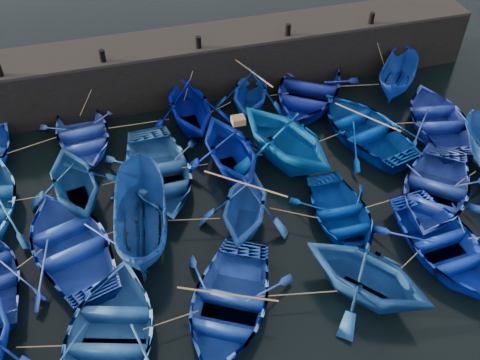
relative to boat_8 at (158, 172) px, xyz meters
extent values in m
plane|color=black|center=(2.79, -4.60, -0.54)|extent=(120.00, 120.00, 0.00)
cube|color=black|center=(2.79, 5.90, 0.71)|extent=(26.00, 2.50, 2.50)
cube|color=black|center=(2.79, 5.90, 2.02)|extent=(26.00, 2.50, 0.12)
cylinder|color=black|center=(-1.21, 5.00, 2.33)|extent=(0.24, 0.24, 0.50)
cylinder|color=black|center=(2.79, 5.00, 2.33)|extent=(0.24, 0.24, 0.50)
cylinder|color=black|center=(6.79, 5.00, 2.33)|extent=(0.24, 0.24, 0.50)
cylinder|color=black|center=(10.79, 5.00, 2.33)|extent=(0.24, 0.24, 0.50)
imported|color=blue|center=(-2.60, 3.23, -0.07)|extent=(3.72, 4.86, 0.94)
imported|color=#000B88|center=(1.88, 3.14, 0.56)|extent=(3.76, 4.31, 2.20)
imported|color=#0A35A4|center=(4.70, 3.63, 0.43)|extent=(4.40, 4.66, 1.94)
imported|color=navy|center=(7.39, 3.59, 0.06)|extent=(6.69, 7.12, 1.20)
imported|color=#123CA9|center=(11.59, 3.13, 0.22)|extent=(3.69, 4.01, 1.54)
imported|color=navy|center=(-3.00, -0.13, 0.50)|extent=(4.00, 4.45, 2.08)
imported|color=#235894|center=(0.00, 0.00, 0.00)|extent=(3.87, 5.33, 1.09)
imported|color=#001384|center=(2.81, -0.05, 0.58)|extent=(4.09, 4.61, 2.24)
imported|color=#034E9D|center=(4.99, -0.10, 0.73)|extent=(5.71, 6.06, 2.54)
imported|color=#003693|center=(8.66, 0.37, -0.01)|extent=(4.88, 5.94, 1.07)
imported|color=navy|center=(11.95, 0.07, -0.03)|extent=(4.44, 5.54, 1.02)
imported|color=blue|center=(-3.34, -2.63, -0.01)|extent=(5.02, 6.01, 1.07)
imported|color=navy|center=(-0.98, -2.51, 0.38)|extent=(2.42, 4.95, 1.84)
imported|color=blue|center=(2.54, -2.90, 0.43)|extent=(4.43, 4.68, 1.94)
imported|color=#0136A1|center=(5.79, -3.80, -0.12)|extent=(3.05, 4.19, 0.85)
imported|color=#233DA3|center=(9.53, -3.63, -0.03)|extent=(5.94, 6.10, 1.03)
imported|color=#235AA1|center=(-2.42, -6.45, 0.01)|extent=(5.23, 6.24, 1.11)
imported|color=blue|center=(1.03, -6.29, -0.04)|extent=(5.42, 5.95, 1.01)
imported|color=navy|center=(5.24, -6.76, 0.55)|extent=(5.38, 5.46, 2.18)
imported|color=#0D30CE|center=(8.47, -6.03, -0.04)|extent=(3.78, 5.06, 1.00)
cube|color=olive|center=(3.11, -0.05, 1.83)|extent=(0.48, 0.41, 0.26)
cylinder|color=tan|center=(-4.63, 2.93, 0.01)|extent=(2.26, 0.64, 0.04)
cylinder|color=tan|center=(-0.36, 3.19, 0.01)|extent=(2.68, 0.13, 0.04)
cylinder|color=tan|center=(3.29, 3.39, 0.01)|extent=(1.04, 0.52, 0.04)
cylinder|color=tan|center=(6.05, 3.61, 0.01)|extent=(0.89, 0.08, 0.04)
cylinder|color=tan|center=(9.49, 3.36, 0.01)|extent=(2.40, 0.49, 0.04)
cylinder|color=tan|center=(-4.64, -0.10, 0.01)|extent=(1.48, 0.09, 0.04)
cylinder|color=tan|center=(-1.50, -0.06, 0.01)|extent=(1.20, 0.16, 0.04)
cylinder|color=tan|center=(1.41, -0.02, 0.01)|extent=(1.01, 0.08, 0.04)
cylinder|color=tan|center=(3.90, -0.07, 0.01)|extent=(0.38, 0.09, 0.04)
cylinder|color=tan|center=(6.82, 0.13, 0.01)|extent=(1.88, 0.50, 0.04)
cylinder|color=tan|center=(10.30, 0.22, 0.01)|extent=(1.50, 0.33, 0.04)
cylinder|color=tan|center=(-4.63, -2.92, 0.01)|extent=(0.80, 0.60, 0.04)
cylinder|color=tan|center=(-2.16, -2.57, 0.01)|extent=(0.56, 0.16, 0.04)
cylinder|color=tan|center=(0.78, -2.70, 0.01)|extent=(1.73, 0.42, 0.04)
cylinder|color=tan|center=(4.17, -3.35, 0.01)|extent=(1.47, 0.93, 0.04)
cylinder|color=tan|center=(7.66, -3.72, 0.01)|extent=(1.94, 0.20, 0.04)
cylinder|color=tan|center=(10.96, -3.42, 0.01)|extent=(1.08, 0.45, 0.04)
cylinder|color=tan|center=(-4.16, -6.25, 0.01)|extent=(1.68, 0.44, 0.04)
cylinder|color=tan|center=(-0.70, -6.37, 0.01)|extent=(1.65, 0.20, 0.04)
cylinder|color=tan|center=(3.13, -6.52, 0.01)|extent=(2.42, 0.51, 0.04)
cylinder|color=tan|center=(6.85, -6.39, 0.01)|extent=(1.45, 0.77, 0.04)
cylinder|color=tan|center=(-1.90, 4.67, 1.04)|extent=(1.44, 0.51, 2.09)
cylinder|color=tan|center=(2.34, 4.62, 1.04)|extent=(0.96, 0.61, 2.09)
cylinder|color=tan|center=(3.75, 4.87, 1.04)|extent=(1.93, 0.11, 2.09)
cylinder|color=tan|center=(7.09, 4.85, 1.04)|extent=(0.64, 0.16, 2.08)
cylinder|color=tan|center=(11.19, 4.62, 1.04)|extent=(0.84, 0.62, 2.09)
cylinder|color=#99724C|center=(4.70, 3.63, 1.43)|extent=(1.08, 2.84, 0.06)
cylinder|color=#99724C|center=(8.66, 0.37, 0.56)|extent=(1.77, 2.49, 0.06)
cylinder|color=#99724C|center=(2.54, -2.90, 1.43)|extent=(2.34, 1.97, 0.06)
cylinder|color=#99724C|center=(1.03, -6.29, 0.50)|extent=(2.74, 1.32, 0.06)
camera|label=1|loc=(-1.08, -15.02, 13.57)|focal=40.00mm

